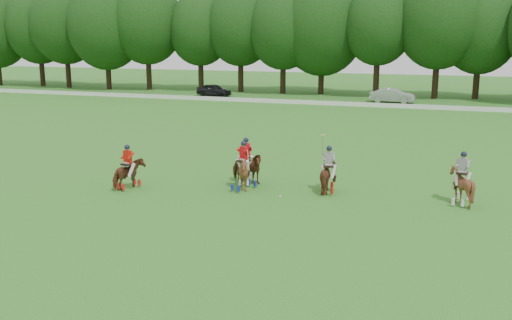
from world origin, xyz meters
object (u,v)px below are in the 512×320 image
(polo_stripe_a, at_px, (328,176))
(polo_stripe_b, at_px, (461,185))
(car_mid, at_px, (392,96))
(polo_red_b, at_px, (246,167))
(polo_red_c, at_px, (244,173))
(polo_red_a, at_px, (128,173))
(polo_ball, at_px, (280,196))
(car_left, at_px, (214,90))

(polo_stripe_a, relative_size, polo_stripe_b, 1.19)
(car_mid, distance_m, polo_stripe_b, 38.35)
(car_mid, bearing_deg, polo_red_b, 177.91)
(car_mid, relative_size, polo_stripe_a, 1.72)
(car_mid, xyz_separation_m, polo_red_c, (-2.73, -38.69, 0.07))
(polo_stripe_a, xyz_separation_m, polo_stripe_b, (5.78, 0.05, 0.05))
(polo_red_a, xyz_separation_m, polo_red_c, (5.22, 1.59, 0.09))
(polo_red_b, bearing_deg, polo_red_a, -150.96)
(polo_ball, bearing_deg, polo_stripe_b, 11.90)
(car_left, xyz_separation_m, polo_stripe_b, (27.81, -37.73, 0.10))
(polo_red_b, xyz_separation_m, polo_stripe_b, (9.92, -0.18, 0.01))
(polo_red_c, bearing_deg, polo_stripe_a, 13.36)
(polo_red_b, height_order, polo_ball, polo_red_b)
(polo_red_b, distance_m, polo_stripe_b, 9.92)
(polo_red_c, distance_m, polo_ball, 2.24)
(polo_red_c, bearing_deg, polo_red_b, 104.91)
(polo_red_a, height_order, polo_ball, polo_red_a)
(polo_red_a, height_order, polo_red_c, polo_red_c)
(car_mid, relative_size, polo_red_b, 2.05)
(polo_red_a, bearing_deg, car_left, 107.86)
(polo_red_a, bearing_deg, polo_red_c, 16.95)
(car_left, xyz_separation_m, polo_red_a, (12.98, -40.28, 0.02))
(car_mid, relative_size, polo_stripe_b, 2.04)
(car_left, bearing_deg, polo_red_a, -151.83)
(car_mid, height_order, polo_stripe_a, polo_stripe_a)
(polo_red_b, height_order, polo_stripe_a, polo_stripe_a)
(polo_stripe_b, xyz_separation_m, polo_ball, (-7.63, -1.61, -0.78))
(polo_red_a, bearing_deg, car_mid, 78.83)
(polo_red_a, bearing_deg, polo_stripe_b, 9.74)
(polo_red_b, relative_size, polo_stripe_a, 0.84)
(car_mid, relative_size, polo_ball, 52.20)
(polo_red_c, relative_size, polo_stripe_a, 0.86)
(polo_red_b, xyz_separation_m, polo_stripe_a, (4.13, -0.23, -0.04))
(polo_red_a, height_order, polo_stripe_a, polo_stripe_a)
(polo_stripe_a, bearing_deg, polo_red_c, -166.64)
(polo_red_b, bearing_deg, polo_ball, -38.10)
(polo_stripe_b, bearing_deg, polo_red_a, -170.26)
(polo_red_a, height_order, polo_red_b, polo_red_b)
(car_mid, xyz_separation_m, polo_stripe_b, (6.88, -37.73, 0.05))
(polo_red_c, bearing_deg, car_left, 115.19)
(car_left, height_order, polo_red_a, polo_red_a)
(car_mid, xyz_separation_m, polo_stripe_a, (1.10, -37.78, 0.01))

